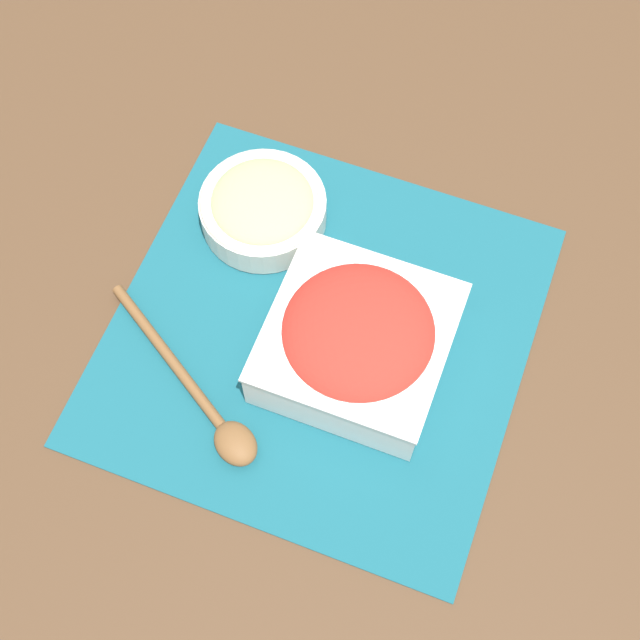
# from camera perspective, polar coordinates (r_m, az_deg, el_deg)

# --- Properties ---
(ground_plane) EXTENTS (3.00, 3.00, 0.00)m
(ground_plane) POSITION_cam_1_polar(r_m,az_deg,el_deg) (0.98, 0.00, -0.86)
(ground_plane) COLOR #513823
(placemat) EXTENTS (0.45, 0.44, 0.00)m
(placemat) POSITION_cam_1_polar(r_m,az_deg,el_deg) (0.98, 0.00, -0.81)
(placemat) COLOR #195B6B
(placemat) RESTS_ON ground_plane
(tomato_bowl) EXTENTS (0.19, 0.19, 0.09)m
(tomato_bowl) POSITION_cam_1_polar(r_m,az_deg,el_deg) (0.92, 2.42, -1.27)
(tomato_bowl) COLOR white
(tomato_bowl) RESTS_ON placemat
(cucumber_bowl) EXTENTS (0.14, 0.14, 0.05)m
(cucumber_bowl) POSITION_cam_1_polar(r_m,az_deg,el_deg) (1.02, -3.68, 7.23)
(cucumber_bowl) COLOR silver
(cucumber_bowl) RESTS_ON placemat
(wooden_spoon) EXTENTS (0.16, 0.23, 0.02)m
(wooden_spoon) POSITION_cam_1_polar(r_m,az_deg,el_deg) (0.94, -7.12, -5.67)
(wooden_spoon) COLOR brown
(wooden_spoon) RESTS_ON placemat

